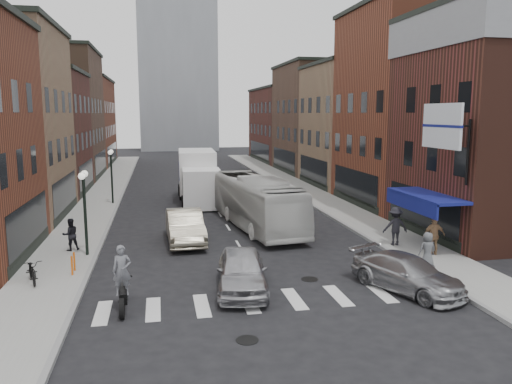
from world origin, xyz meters
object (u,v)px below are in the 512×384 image
(streetlamp_far, at_px, (111,166))
(box_truck, at_px, (198,177))
(sedan_left_far, at_px, (185,227))
(sedan_left_near, at_px, (242,270))
(ped_left_solo, at_px, (70,235))
(ped_right_c, at_px, (427,249))
(parked_bicycle, at_px, (32,270))
(ped_right_b, at_px, (434,235))
(billboard_sign, at_px, (443,128))
(curb_car, at_px, (407,273))
(bike_rack, at_px, (73,263))
(ped_right_a, at_px, (395,226))
(streetlamp_near, at_px, (84,197))
(motorcycle_rider, at_px, (123,280))
(transit_bus, at_px, (256,202))

(streetlamp_far, relative_size, box_truck, 0.46)
(sedan_left_far, bearing_deg, sedan_left_near, -79.08)
(ped_left_solo, relative_size, ped_right_c, 1.04)
(parked_bicycle, xyz_separation_m, ped_right_b, (17.64, 0.50, 0.44))
(billboard_sign, distance_m, streetlamp_far, 23.92)
(curb_car, xyz_separation_m, ped_right_c, (2.12, 2.23, 0.23))
(streetlamp_far, bearing_deg, sedan_left_near, -71.89)
(streetlamp_far, xyz_separation_m, sedan_left_near, (6.45, -19.73, -2.12))
(bike_rack, relative_size, ped_right_a, 0.41)
(sedan_left_far, bearing_deg, ped_right_c, -35.60)
(box_truck, bearing_deg, ped_right_a, -58.09)
(streetlamp_near, distance_m, ped_right_b, 16.46)
(parked_bicycle, distance_m, ped_left_solo, 4.65)
(billboard_sign, relative_size, streetlamp_far, 0.90)
(streetlamp_far, relative_size, sedan_left_far, 0.79)
(billboard_sign, height_order, streetlamp_near, billboard_sign)
(streetlamp_near, height_order, parked_bicycle, streetlamp_near)
(box_truck, distance_m, curb_car, 22.06)
(streetlamp_far, bearing_deg, ped_left_solo, -93.82)
(ped_right_a, bearing_deg, streetlamp_near, 1.65)
(ped_right_b, relative_size, ped_right_c, 1.22)
(ped_right_b, xyz_separation_m, ped_right_c, (-1.25, -1.62, -0.17))
(ped_right_a, bearing_deg, sedan_left_near, 33.94)
(billboard_sign, relative_size, ped_right_c, 2.43)
(ped_right_a, bearing_deg, bike_rack, 11.79)
(motorcycle_rider, bearing_deg, streetlamp_near, 103.31)
(billboard_sign, distance_m, transit_bus, 11.72)
(box_truck, height_order, sedan_left_far, box_truck)
(curb_car, distance_m, parked_bicycle, 14.65)
(motorcycle_rider, relative_size, transit_bus, 0.21)
(streetlamp_near, bearing_deg, streetlamp_far, 90.00)
(bike_rack, distance_m, transit_bus, 11.97)
(streetlamp_near, height_order, bike_rack, streetlamp_near)
(curb_car, distance_m, ped_right_c, 3.09)
(bike_rack, height_order, transit_bus, transit_bus)
(box_truck, xyz_separation_m, ped_right_c, (8.43, -18.87, -1.01))
(bike_rack, bearing_deg, parked_bicycle, -146.00)
(bike_rack, bearing_deg, sedan_left_near, -24.46)
(streetlamp_near, distance_m, ped_left_solo, 2.35)
(streetlamp_near, relative_size, ped_right_a, 2.12)
(transit_bus, distance_m, ped_right_a, 8.44)
(ped_right_c, bearing_deg, curb_car, 44.41)
(streetlamp_near, bearing_deg, billboard_sign, -12.35)
(streetlamp_far, xyz_separation_m, sedan_left_far, (4.70, -12.00, -2.06))
(billboard_sign, xyz_separation_m, curb_car, (-3.31, -3.48, -5.45))
(ped_right_a, bearing_deg, box_truck, -54.33)
(sedan_left_near, relative_size, curb_car, 0.99)
(streetlamp_near, xyz_separation_m, bike_rack, (-0.20, -2.70, -2.36))
(streetlamp_near, xyz_separation_m, transit_bus, (9.09, 4.78, -1.38))
(box_truck, distance_m, transit_bus, 9.73)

